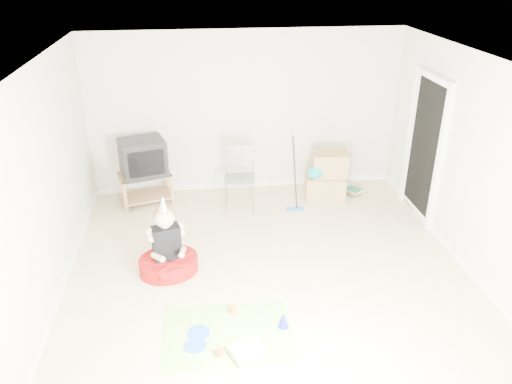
{
  "coord_description": "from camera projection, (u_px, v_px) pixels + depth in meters",
  "views": [
    {
      "loc": [
        -0.81,
        -5.21,
        3.65
      ],
      "look_at": [
        -0.1,
        0.4,
        0.9
      ],
      "focal_mm": 35.0,
      "sensor_mm": 36.0,
      "label": 1
    }
  ],
  "objects": [
    {
      "name": "birthday_cake",
      "position": [
        247.0,
        351.0,
        4.97
      ],
      "size": [
        0.4,
        0.37,
        0.15
      ],
      "color": "silver",
      "rests_on": "party_mat"
    },
    {
      "name": "floor_mop",
      "position": [
        296.0,
        195.0,
        7.66
      ],
      "size": [
        0.28,
        0.37,
        1.1
      ],
      "color": "blue",
      "rests_on": "ground"
    },
    {
      "name": "doorway_recess",
      "position": [
        425.0,
        151.0,
        7.24
      ],
      "size": [
        0.02,
        0.9,
        2.05
      ],
      "primitive_type": "cube",
      "color": "black",
      "rests_on": "ground"
    },
    {
      "name": "blue_plate_near",
      "position": [
        199.0,
        333.0,
        5.26
      ],
      "size": [
        0.28,
        0.28,
        0.01
      ],
      "primitive_type": "cylinder",
      "rotation": [
        0.0,
        0.0,
        0.26
      ],
      "color": "blue",
      "rests_on": "party_mat"
    },
    {
      "name": "tv_stand",
      "position": [
        146.0,
        186.0,
        7.88
      ],
      "size": [
        0.89,
        0.69,
        0.49
      ],
      "color": "#956C43",
      "rests_on": "ground"
    },
    {
      "name": "orange_cup_far",
      "position": [
        220.0,
        352.0,
        4.95
      ],
      "size": [
        0.09,
        0.09,
        0.08
      ],
      "primitive_type": "cylinder",
      "rotation": [
        0.0,
        0.0,
        -0.35
      ],
      "color": "orange",
      "rests_on": "party_mat"
    },
    {
      "name": "orange_cup_near",
      "position": [
        233.0,
        310.0,
        5.54
      ],
      "size": [
        0.09,
        0.09,
        0.08
      ],
      "primitive_type": "cylinder",
      "rotation": [
        0.0,
        0.0,
        0.25
      ],
      "color": "orange",
      "rests_on": "party_mat"
    },
    {
      "name": "ground",
      "position": [
        268.0,
        269.0,
        6.34
      ],
      "size": [
        5.0,
        5.0,
        0.0
      ],
      "primitive_type": "plane",
      "color": "beige",
      "rests_on": "ground"
    },
    {
      "name": "book_pile",
      "position": [
        353.0,
        191.0,
        8.26
      ],
      "size": [
        0.28,
        0.32,
        0.11
      ],
      "color": "#226842",
      "rests_on": "ground"
    },
    {
      "name": "crt_tv",
      "position": [
        143.0,
        157.0,
        7.67
      ],
      "size": [
        0.78,
        0.71,
        0.57
      ],
      "primitive_type": "cube",
      "rotation": [
        0.0,
        0.0,
        0.28
      ],
      "color": "black",
      "rests_on": "tv_stand"
    },
    {
      "name": "folding_chair",
      "position": [
        239.0,
        179.0,
        7.63
      ],
      "size": [
        0.51,
        0.49,
        1.02
      ],
      "color": "gray",
      "rests_on": "ground"
    },
    {
      "name": "party_mat",
      "position": [
        228.0,
        333.0,
        5.27
      ],
      "size": [
        1.37,
        1.0,
        0.01
      ],
      "primitive_type": "cube",
      "rotation": [
        0.0,
        0.0,
        -0.01
      ],
      "color": "#E73092",
      "rests_on": "ground"
    },
    {
      "name": "cardboard_boxes",
      "position": [
        326.0,
        177.0,
        7.99
      ],
      "size": [
        0.69,
        0.57,
        0.79
      ],
      "color": "#A68250",
      "rests_on": "ground"
    },
    {
      "name": "blue_party_hat",
      "position": [
        283.0,
        320.0,
        5.32
      ],
      "size": [
        0.16,
        0.16,
        0.18
      ],
      "primitive_type": "cone",
      "rotation": [
        0.0,
        0.0,
        -0.42
      ],
      "color": "#1923B3",
      "rests_on": "party_mat"
    },
    {
      "name": "blue_plate_far",
      "position": [
        195.0,
        346.0,
        5.09
      ],
      "size": [
        0.23,
        0.23,
        0.01
      ],
      "primitive_type": "cylinder",
      "rotation": [
        0.0,
        0.0,
        0.01
      ],
      "color": "blue",
      "rests_on": "party_mat"
    },
    {
      "name": "seated_woman",
      "position": [
        168.0,
        256.0,
        6.19
      ],
      "size": [
        0.9,
        0.9,
        1.06
      ],
      "color": "maroon",
      "rests_on": "ground"
    }
  ]
}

